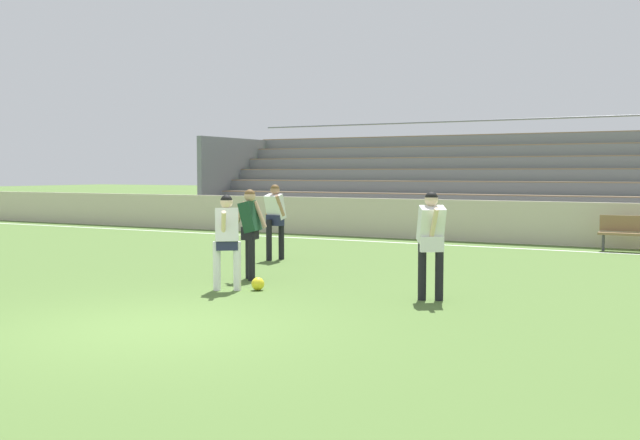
{
  "coord_description": "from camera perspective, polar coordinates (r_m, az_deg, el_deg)",
  "views": [
    {
      "loc": [
        6.28,
        -7.18,
        1.99
      ],
      "look_at": [
        -0.38,
        5.3,
        1.06
      ],
      "focal_mm": 41.35,
      "sensor_mm": 36.0,
      "label": 1
    }
  ],
  "objects": [
    {
      "name": "ground_plane",
      "position": [
        9.75,
        -12.95,
        -8.13
      ],
      "size": [
        160.0,
        160.0,
        0.0
      ],
      "primitive_type": "plane",
      "color": "#4C6B30"
    },
    {
      "name": "field_line_sideline",
      "position": [
        20.3,
        9.93,
        -1.93
      ],
      "size": [
        44.0,
        0.12,
        0.01
      ],
      "primitive_type": "cube",
      "color": "white",
      "rests_on": "ground"
    },
    {
      "name": "sideline_wall",
      "position": [
        21.51,
        11.04,
        -0.05
      ],
      "size": [
        48.0,
        0.16,
        1.19
      ],
      "primitive_type": "cube",
      "color": "beige",
      "rests_on": "ground"
    },
    {
      "name": "bleacher_stand",
      "position": [
        24.16,
        20.94,
        2.91
      ],
      "size": [
        27.19,
        4.94,
        3.88
      ],
      "color": "#897051",
      "rests_on": "ground"
    },
    {
      "name": "bench_far_left",
      "position": [
        19.84,
        23.36,
        -0.74
      ],
      "size": [
        1.8,
        0.4,
        0.9
      ],
      "color": "olive",
      "rests_on": "ground"
    },
    {
      "name": "player_white_trailing_run",
      "position": [
        12.42,
        -7.23,
        -1.09
      ],
      "size": [
        0.49,
        0.74,
        1.61
      ],
      "color": "white",
      "rests_on": "ground"
    },
    {
      "name": "player_dark_challenging",
      "position": [
        13.63,
        -5.44,
        -0.46
      ],
      "size": [
        0.51,
        0.45,
        1.67
      ],
      "color": "black",
      "rests_on": "ground"
    },
    {
      "name": "player_white_dropping_back",
      "position": [
        11.49,
        8.59,
        -1.21
      ],
      "size": [
        0.53,
        0.66,
        1.69
      ],
      "color": "black",
      "rests_on": "ground"
    },
    {
      "name": "player_white_wide_left",
      "position": [
        16.62,
        -3.49,
        0.4
      ],
      "size": [
        0.48,
        0.52,
        1.71
      ],
      "color": "black",
      "rests_on": "ground"
    },
    {
      "name": "soccer_ball",
      "position": [
        12.46,
        -4.83,
        -4.95
      ],
      "size": [
        0.22,
        0.22,
        0.22
      ],
      "primitive_type": "sphere",
      "color": "yellow",
      "rests_on": "ground"
    }
  ]
}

